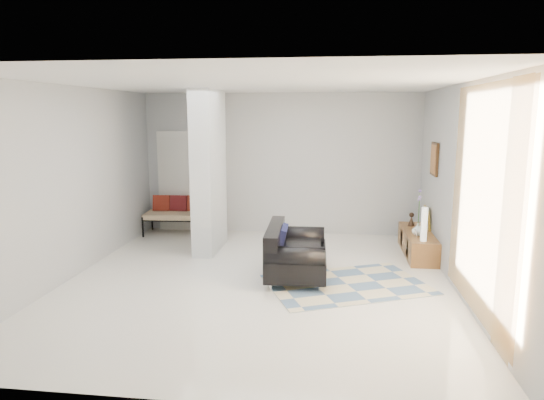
# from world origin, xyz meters

# --- Properties ---
(floor) EXTENTS (6.00, 6.00, 0.00)m
(floor) POSITION_xyz_m (0.00, 0.00, 0.00)
(floor) COLOR white
(floor) RESTS_ON ground
(ceiling) EXTENTS (6.00, 6.00, 0.00)m
(ceiling) POSITION_xyz_m (0.00, 0.00, 2.80)
(ceiling) COLOR white
(ceiling) RESTS_ON wall_back
(wall_back) EXTENTS (6.00, 0.00, 6.00)m
(wall_back) POSITION_xyz_m (0.00, 3.00, 1.40)
(wall_back) COLOR #ABAEB0
(wall_back) RESTS_ON ground
(wall_front) EXTENTS (6.00, 0.00, 6.00)m
(wall_front) POSITION_xyz_m (0.00, -3.00, 1.40)
(wall_front) COLOR #ABAEB0
(wall_front) RESTS_ON ground
(wall_left) EXTENTS (0.00, 6.00, 6.00)m
(wall_left) POSITION_xyz_m (-2.75, 0.00, 1.40)
(wall_left) COLOR #ABAEB0
(wall_left) RESTS_ON ground
(wall_right) EXTENTS (0.00, 6.00, 6.00)m
(wall_right) POSITION_xyz_m (2.75, 0.00, 1.40)
(wall_right) COLOR #ABAEB0
(wall_right) RESTS_ON ground
(partition_column) EXTENTS (0.35, 1.20, 2.80)m
(partition_column) POSITION_xyz_m (-1.10, 1.60, 1.40)
(partition_column) COLOR silver
(partition_column) RESTS_ON floor
(hallway_door) EXTENTS (0.85, 0.06, 2.04)m
(hallway_door) POSITION_xyz_m (-2.10, 2.96, 1.02)
(hallway_door) COLOR silver
(hallway_door) RESTS_ON floor
(curtain) EXTENTS (0.00, 2.55, 2.55)m
(curtain) POSITION_xyz_m (2.67, -1.15, 1.45)
(curtain) COLOR gold
(curtain) RESTS_ON wall_right
(wall_art) EXTENTS (0.04, 0.45, 0.55)m
(wall_art) POSITION_xyz_m (2.72, 1.70, 1.65)
(wall_art) COLOR #3E2511
(wall_art) RESTS_ON wall_right
(media_console) EXTENTS (0.45, 1.59, 0.80)m
(media_console) POSITION_xyz_m (2.52, 1.70, 0.21)
(media_console) COLOR brown
(media_console) RESTS_ON floor
(loveseat) EXTENTS (0.90, 1.49, 0.76)m
(loveseat) POSITION_xyz_m (0.48, 0.32, 0.36)
(loveseat) COLOR silver
(loveseat) RESTS_ON floor
(daybed) EXTENTS (1.57, 0.74, 0.77)m
(daybed) POSITION_xyz_m (-1.93, 2.63, 0.43)
(daybed) COLOR black
(daybed) RESTS_ON floor
(area_rug) EXTENTS (2.57, 2.20, 0.01)m
(area_rug) POSITION_xyz_m (1.28, 0.03, 0.01)
(area_rug) COLOR beige
(area_rug) RESTS_ON floor
(cylinder_lamp) EXTENTS (0.10, 0.10, 0.54)m
(cylinder_lamp) POSITION_xyz_m (2.50, 1.10, 0.67)
(cylinder_lamp) COLOR silver
(cylinder_lamp) RESTS_ON media_console
(bronze_figurine) EXTENTS (0.13, 0.13, 0.24)m
(bronze_figurine) POSITION_xyz_m (2.47, 2.15, 0.52)
(bronze_figurine) COLOR #312016
(bronze_figurine) RESTS_ON media_console
(vase) EXTENTS (0.20, 0.20, 0.20)m
(vase) POSITION_xyz_m (2.47, 1.45, 0.50)
(vase) COLOR white
(vase) RESTS_ON media_console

